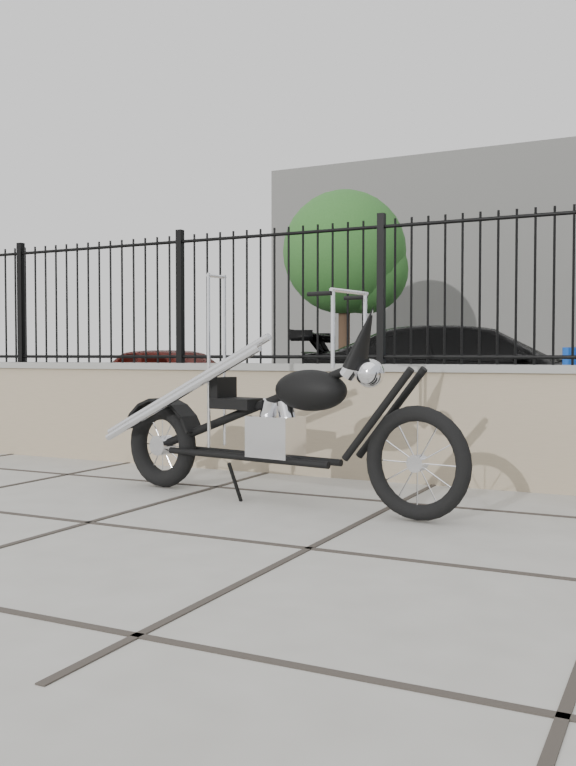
# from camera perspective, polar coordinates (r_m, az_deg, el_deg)

# --- Properties ---
(ground_plane) EXTENTS (90.00, 90.00, 0.00)m
(ground_plane) POSITION_cam_1_polar(r_m,az_deg,el_deg) (5.21, -13.86, -9.54)
(ground_plane) COLOR #99968E
(ground_plane) RESTS_ON ground
(parking_lot) EXTENTS (30.00, 30.00, 0.00)m
(parking_lot) POSITION_cam_1_polar(r_m,az_deg,el_deg) (16.76, 14.98, -1.62)
(parking_lot) COLOR black
(parking_lot) RESTS_ON ground
(retaining_wall) EXTENTS (14.00, 0.36, 0.96)m
(retaining_wall) POSITION_cam_1_polar(r_m,az_deg,el_deg) (7.22, -0.95, -2.43)
(retaining_wall) COLOR gray
(retaining_wall) RESTS_ON ground_plane
(iron_fence) EXTENTS (14.00, 0.08, 1.20)m
(iron_fence) POSITION_cam_1_polar(r_m,az_deg,el_deg) (7.22, -0.96, 6.15)
(iron_fence) COLOR black
(iron_fence) RESTS_ON retaining_wall
(chopper_motorcycle) EXTENTS (2.81, 0.95, 1.66)m
(chopper_motorcycle) POSITION_cam_1_polar(r_m,az_deg,el_deg) (5.70, -1.34, -0.09)
(chopper_motorcycle) COLOR black
(chopper_motorcycle) RESTS_ON ground_plane
(car_red) EXTENTS (3.76, 2.13, 1.21)m
(car_red) POSITION_cam_1_polar(r_m,az_deg,el_deg) (13.55, -7.88, 0.15)
(car_red) COLOR #410D09
(car_red) RESTS_ON parking_lot
(car_black) EXTENTS (5.32, 3.12, 1.45)m
(car_black) POSITION_cam_1_polar(r_m,az_deg,el_deg) (11.63, 13.04, 0.40)
(car_black) COLOR black
(car_black) RESTS_ON parking_lot
(bollard_a) EXTENTS (0.11, 0.11, 0.87)m
(bollard_a) POSITION_cam_1_polar(r_m,az_deg,el_deg) (10.36, -6.90, -1.35)
(bollard_a) COLOR #0B53A6
(bollard_a) RESTS_ON ground_plane
(bollard_b) EXTENTS (0.16, 0.16, 1.11)m
(bollard_b) POSITION_cam_1_polar(r_m,az_deg,el_deg) (8.54, 19.15, -1.35)
(bollard_b) COLOR #0C20BF
(bollard_b) RESTS_ON ground_plane
(tree_left) EXTENTS (3.41, 3.41, 5.76)m
(tree_left) POSITION_cam_1_polar(r_m,az_deg,el_deg) (22.80, 3.99, 9.54)
(tree_left) COLOR #382619
(tree_left) RESTS_ON ground_plane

